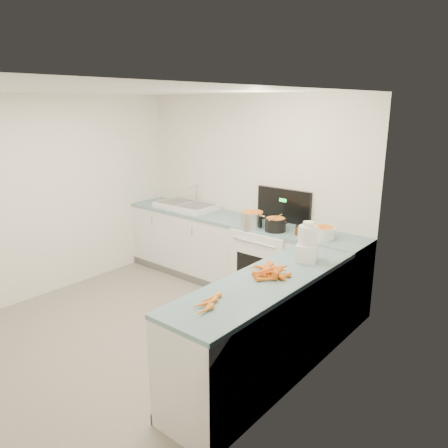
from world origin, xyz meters
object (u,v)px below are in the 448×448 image
Objects in this scene: food_processor at (308,244)px; black_pot at (275,225)px; stove at (269,262)px; spice_jar at (300,233)px; sink at (186,206)px; mixing_bowl at (322,232)px; steel_pot at (252,220)px; extract_bottle at (297,231)px.

black_pot is at bearing 140.48° from food_processor.
stove is 13.31× the size of spice_jar.
sink reaches higher than spice_jar.
sink is at bearing 179.38° from stove.
spice_jar is (0.51, -0.16, 0.52)m from stove.
mixing_bowl is 0.74× the size of food_processor.
black_pot is at bearing 6.77° from steel_pot.
steel_pot is at bearing -171.31° from mixing_bowl.
spice_jar is (1.96, -0.18, 0.01)m from sink.
stove reaches higher than sink.
food_processor is (0.93, -0.77, 0.63)m from stove.
stove is at bearing 165.40° from extract_bottle.
steel_pot is 2.89× the size of extract_bottle.
steel_pot is at bearing -179.49° from spice_jar.
mixing_bowl is at bearing 15.29° from extract_bottle.
sink reaches higher than extract_bottle.
black_pot is 0.56m from mixing_bowl.
food_processor is at bearing -39.52° from black_pot.
black_pot is (1.61, -0.15, 0.03)m from sink.
spice_jar is at bearing 0.51° from steel_pot.
stove reaches higher than food_processor.
stove reaches higher than extract_bottle.
extract_bottle is at bearing 127.19° from food_processor.
spice_jar is at bearing 124.93° from food_processor.
spice_jar is (0.07, -0.05, 0.00)m from extract_bottle.
mixing_bowl is (0.55, 0.09, -0.00)m from black_pot.
extract_bottle is 0.84m from food_processor.
stove is 4.80× the size of mixing_bowl.
sink is at bearing 176.10° from extract_bottle.
steel_pot is (-0.15, -0.17, 0.55)m from stove.
sink is 1.31m from steel_pot.
sink is (-1.45, 0.02, 0.50)m from stove.
extract_bottle is at bearing -14.60° from stove.
sink is 1.89m from extract_bottle.
food_processor reaches higher than steel_pot.
food_processor is at bearing -18.33° from sink.
steel_pot is 0.87m from mixing_bowl.
mixing_bowl is (2.16, -0.05, 0.03)m from sink.
steel_pot is at bearing -132.18° from stove.
stove reaches higher than spice_jar.
stove is 1.54m from sink.
extract_bottle is (-0.28, -0.08, -0.02)m from mixing_bowl.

